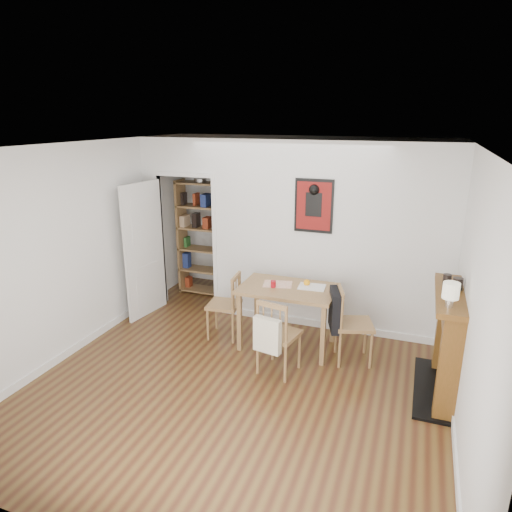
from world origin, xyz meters
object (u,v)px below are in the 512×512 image
at_px(chair_right, 352,324).
at_px(chair_front, 278,335).
at_px(orange_fruit, 307,283).
at_px(ceramic_jar_a, 458,284).
at_px(bookshelf, 202,239).
at_px(fireplace, 449,341).
at_px(dining_table, 288,295).
at_px(mantel_lamp, 451,292).
at_px(notebook, 312,287).
at_px(ceramic_jar_b, 447,279).
at_px(red_glass, 273,284).
at_px(chair_left, 224,305).

distance_m(chair_right, chair_front, 0.94).
height_order(orange_fruit, ceramic_jar_a, ceramic_jar_a).
relative_size(bookshelf, fireplace, 1.52).
bearing_deg(chair_front, dining_table, 97.12).
bearing_deg(ceramic_jar_a, mantel_lamp, -100.42).
xyz_separation_m(fireplace, notebook, (-1.61, 0.51, 0.21)).
xyz_separation_m(chair_right, fireplace, (1.06, -0.32, 0.12)).
bearing_deg(ceramic_jar_a, notebook, 166.38).
xyz_separation_m(chair_front, mantel_lamp, (1.74, -0.18, 0.84)).
distance_m(ceramic_jar_a, ceramic_jar_b, 0.17).
bearing_deg(dining_table, ceramic_jar_a, -8.81).
height_order(orange_fruit, notebook, orange_fruit).
bearing_deg(red_glass, fireplace, -9.55).
bearing_deg(notebook, ceramic_jar_a, -13.62).
distance_m(dining_table, ceramic_jar_b, 1.89).
height_order(chair_left, fireplace, fireplace).
distance_m(dining_table, red_glass, 0.23).
distance_m(red_glass, orange_fruit, 0.43).
distance_m(fireplace, ceramic_jar_a, 0.62).
height_order(chair_front, red_glass, chair_front).
distance_m(dining_table, notebook, 0.32).
bearing_deg(bookshelf, chair_right, -27.90).
distance_m(chair_front, mantel_lamp, 1.94).
bearing_deg(bookshelf, ceramic_jar_a, -23.52).
height_order(red_glass, mantel_lamp, mantel_lamp).
distance_m(notebook, mantel_lamp, 1.85).
relative_size(chair_left, bookshelf, 0.47).
relative_size(mantel_lamp, ceramic_jar_a, 1.94).
relative_size(dining_table, ceramic_jar_a, 9.55).
bearing_deg(bookshelf, mantel_lamp, -30.42).
relative_size(orange_fruit, ceramic_jar_a, 0.66).
height_order(dining_table, chair_left, chair_left).
height_order(dining_table, mantel_lamp, mantel_lamp).
bearing_deg(ceramic_jar_b, chair_front, -164.78).
bearing_deg(fireplace, bookshelf, 154.95).
relative_size(orange_fruit, notebook, 0.25).
relative_size(orange_fruit, ceramic_jar_b, 0.75).
bearing_deg(chair_front, mantel_lamp, -5.89).
xyz_separation_m(dining_table, bookshelf, (-1.87, 1.35, 0.22)).
xyz_separation_m(red_glass, notebook, (0.46, 0.16, -0.04)).
relative_size(dining_table, orange_fruit, 14.46).
xyz_separation_m(chair_right, orange_fruit, (-0.63, 0.22, 0.37)).
xyz_separation_m(chair_right, ceramic_jar_a, (1.08, -0.21, 0.73)).
distance_m(dining_table, chair_right, 0.88).
height_order(chair_right, notebook, chair_right).
bearing_deg(orange_fruit, chair_left, -171.80).
bearing_deg(mantel_lamp, dining_table, 155.83).
distance_m(mantel_lamp, ceramic_jar_a, 0.54).
height_order(fireplace, notebook, fireplace).
distance_m(bookshelf, fireplace, 4.18).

